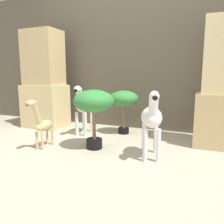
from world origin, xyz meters
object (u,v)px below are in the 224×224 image
object	(u,v)px
zebra_left	(83,105)
giraffe_figurine	(42,123)
zebra_right	(152,118)
potted_palm_front	(94,104)
potted_palm_back	(124,100)

from	to	relation	value
zebra_left	giraffe_figurine	xyz separation A→B (m)	(-0.12, -0.72, -0.11)
zebra_right	zebra_left	size ratio (longest dim) A/B	1.00
zebra_right	potted_palm_front	world-z (taller)	zebra_right
giraffe_figurine	potted_palm_back	distance (m)	1.16
zebra_left	potted_palm_front	bearing A→B (deg)	-49.46
zebra_left	giraffe_figurine	bearing A→B (deg)	-99.58
potted_palm_back	zebra_left	bearing A→B (deg)	-154.83
giraffe_figurine	potted_palm_front	distance (m)	0.63
giraffe_figurine	zebra_left	bearing A→B (deg)	80.42
zebra_left	giraffe_figurine	world-z (taller)	zebra_left
zebra_right	giraffe_figurine	xyz separation A→B (m)	(-1.20, -0.18, -0.11)
potted_palm_front	potted_palm_back	xyz separation A→B (m)	(0.08, 0.74, -0.03)
giraffe_figurine	potted_palm_front	world-z (taller)	potted_palm_front
zebra_right	zebra_left	xyz separation A→B (m)	(-1.08, 0.53, 0.00)
potted_palm_front	potted_palm_back	world-z (taller)	potted_palm_front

